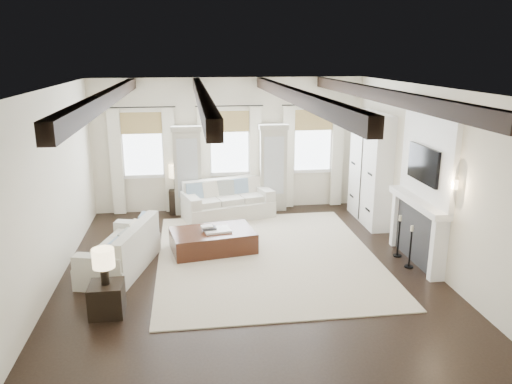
{
  "coord_description": "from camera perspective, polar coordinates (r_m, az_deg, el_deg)",
  "views": [
    {
      "loc": [
        -0.99,
        -8.13,
        3.76
      ],
      "look_at": [
        0.28,
        1.08,
        1.15
      ],
      "focal_mm": 35.0,
      "sensor_mm": 36.0,
      "label": 1
    }
  ],
  "objects": [
    {
      "name": "sofa_back",
      "position": [
        11.74,
        -3.3,
        -1.21
      ],
      "size": [
        2.22,
        1.45,
        0.88
      ],
      "color": "beige",
      "rests_on": "ground"
    },
    {
      "name": "book_upper",
      "position": [
        9.72,
        -5.62,
        -3.94
      ],
      "size": [
        0.25,
        0.2,
        0.03
      ],
      "primitive_type": "cube",
      "rotation": [
        0.0,
        0.0,
        0.17
      ],
      "color": "beige",
      "rests_on": "book_lower"
    },
    {
      "name": "lamp_back",
      "position": [
        12.02,
        -9.08,
        2.24
      ],
      "size": [
        0.36,
        0.36,
        0.61
      ],
      "color": "black",
      "rests_on": "side_table_back"
    },
    {
      "name": "area_rug",
      "position": [
        9.6,
        1.22,
        -7.31
      ],
      "size": [
        4.08,
        4.9,
        0.02
      ],
      "primitive_type": "cube",
      "color": "beige",
      "rests_on": "ground"
    },
    {
      "name": "candlestick_far",
      "position": [
        9.87,
        15.98,
        -5.24
      ],
      "size": [
        0.17,
        0.17,
        0.82
      ],
      "color": "black",
      "rests_on": "ground"
    },
    {
      "name": "candlestick_near",
      "position": [
        9.44,
        17.21,
        -6.37
      ],
      "size": [
        0.16,
        0.16,
        0.8
      ],
      "color": "black",
      "rests_on": "ground"
    },
    {
      "name": "ground",
      "position": [
        9.02,
        -0.84,
        -8.97
      ],
      "size": [
        7.5,
        7.5,
        0.0
      ],
      "primitive_type": "plane",
      "color": "black",
      "rests_on": "ground"
    },
    {
      "name": "ottoman",
      "position": [
        9.84,
        -4.96,
        -5.56
      ],
      "size": [
        1.72,
        1.24,
        0.41
      ],
      "primitive_type": "cube",
      "rotation": [
        0.0,
        0.0,
        0.17
      ],
      "color": "black",
      "rests_on": "ground"
    },
    {
      "name": "book_lower",
      "position": [
        9.73,
        -5.39,
        -4.14
      ],
      "size": [
        0.29,
        0.24,
        0.04
      ],
      "primitive_type": "cube",
      "rotation": [
        0.0,
        0.0,
        0.17
      ],
      "color": "#262628",
      "rests_on": "tray"
    },
    {
      "name": "lamp_front",
      "position": [
        7.59,
        -17.04,
        -7.47
      ],
      "size": [
        0.32,
        0.32,
        0.55
      ],
      "color": "black",
      "rests_on": "side_table_front"
    },
    {
      "name": "side_table_back",
      "position": [
        12.2,
        -8.94,
        -1.01
      ],
      "size": [
        0.39,
        0.39,
        0.59
      ],
      "primitive_type": "cube",
      "color": "black",
      "rests_on": "ground"
    },
    {
      "name": "side_table_front",
      "position": [
        7.85,
        -16.67,
        -11.64
      ],
      "size": [
        0.49,
        0.49,
        0.49
      ],
      "primitive_type": "cube",
      "color": "black",
      "rests_on": "ground"
    },
    {
      "name": "sofa_left",
      "position": [
        9.26,
        -14.96,
        -6.63
      ],
      "size": [
        1.35,
        2.09,
        0.83
      ],
      "color": "beige",
      "rests_on": "ground"
    },
    {
      "name": "room_shell",
      "position": [
        9.38,
        2.99,
        4.16
      ],
      "size": [
        6.54,
        7.54,
        3.22
      ],
      "color": "#F1E8CE",
      "rests_on": "ground"
    },
    {
      "name": "tray",
      "position": [
        9.73,
        -4.44,
        -4.36
      ],
      "size": [
        0.56,
        0.46,
        0.04
      ],
      "primitive_type": "cube",
      "rotation": [
        0.0,
        0.0,
        0.17
      ],
      "color": "white",
      "rests_on": "ottoman"
    }
  ]
}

